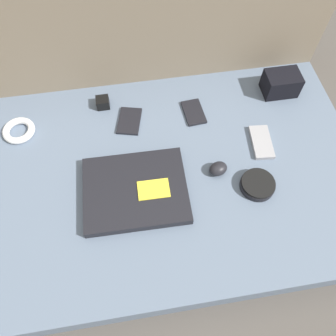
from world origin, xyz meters
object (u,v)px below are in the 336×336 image
object	(u,v)px
speaker_puck	(258,185)
charger_brick	(103,103)
phone_silver	(129,121)
camera_pouch	(281,83)
laptop	(136,190)
phone_black	(194,112)
phone_small	(261,142)
computer_mouse	(218,169)

from	to	relation	value
speaker_puck	charger_brick	distance (m)	0.57
phone_silver	charger_brick	xyz separation A→B (m)	(-0.08, 0.08, 0.01)
phone_silver	camera_pouch	xyz separation A→B (m)	(0.53, 0.05, 0.03)
laptop	phone_black	bearing A→B (deg)	50.75
laptop	phone_silver	bearing A→B (deg)	89.54
phone_black	phone_small	size ratio (longest dim) A/B	0.86
laptop	phone_small	size ratio (longest dim) A/B	2.35
laptop	phone_silver	distance (m)	0.26
phone_silver	camera_pouch	distance (m)	0.53
speaker_puck	phone_small	xyz separation A→B (m)	(0.06, 0.15, -0.01)
laptop	phone_small	bearing A→B (deg)	15.94
phone_silver	phone_small	xyz separation A→B (m)	(0.40, -0.15, 0.00)
phone_small	camera_pouch	bearing A→B (deg)	64.07
phone_black	phone_small	xyz separation A→B (m)	(0.19, -0.16, 0.00)
computer_mouse	speaker_puck	bearing A→B (deg)	-52.07
laptop	speaker_puck	world-z (taller)	laptop
phone_black	charger_brick	distance (m)	0.31
speaker_puck	charger_brick	xyz separation A→B (m)	(-0.43, 0.38, 0.00)
speaker_puck	charger_brick	bearing A→B (deg)	138.28
phone_small	charger_brick	world-z (taller)	charger_brick
phone_black	speaker_puck	bearing A→B (deg)	-71.64
speaker_puck	phone_small	size ratio (longest dim) A/B	0.80
phone_black	charger_brick	size ratio (longest dim) A/B	2.57
speaker_puck	phone_silver	world-z (taller)	speaker_puck
computer_mouse	charger_brick	world-z (taller)	computer_mouse
computer_mouse	phone_small	distance (m)	0.18
computer_mouse	phone_silver	bearing A→B (deg)	117.56
computer_mouse	laptop	bearing A→B (deg)	167.99
phone_silver	camera_pouch	world-z (taller)	camera_pouch
charger_brick	phone_small	bearing A→B (deg)	-25.75
phone_silver	phone_black	distance (m)	0.22
phone_silver	computer_mouse	bearing A→B (deg)	-29.46
laptop	speaker_puck	size ratio (longest dim) A/B	2.95
computer_mouse	phone_small	bearing A→B (deg)	7.25
phone_black	charger_brick	bearing A→B (deg)	160.33
laptop	charger_brick	distance (m)	0.35
camera_pouch	charger_brick	bearing A→B (deg)	177.25
laptop	camera_pouch	world-z (taller)	camera_pouch
laptop	charger_brick	size ratio (longest dim) A/B	7.05
speaker_puck	camera_pouch	xyz separation A→B (m)	(0.18, 0.35, 0.03)
laptop	speaker_puck	xyz separation A→B (m)	(0.35, -0.04, -0.00)
laptop	charger_brick	world-z (taller)	charger_brick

